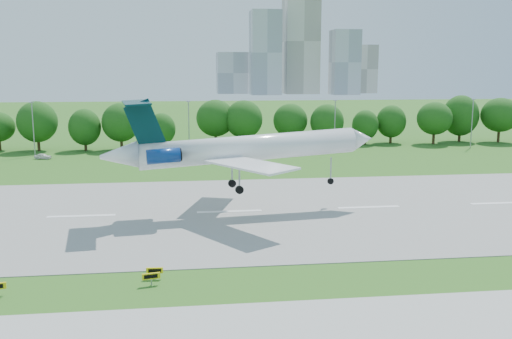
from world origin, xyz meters
name	(u,v)px	position (x,y,z in m)	size (l,w,h in m)	color
ground	(33,286)	(0.00, 0.00, 0.00)	(600.00, 600.00, 0.00)	#296019
runway	(81,216)	(0.00, 25.00, 0.04)	(400.00, 45.00, 0.08)	gray
tree_line	(128,124)	(0.00, 92.00, 6.19)	(288.40, 8.40, 10.40)	#382314
light_poles	(112,127)	(-2.50, 82.00, 6.34)	(175.90, 0.25, 12.19)	gray
skyline	(296,54)	(100.16, 390.61, 30.46)	(127.00, 52.00, 80.00)	#B2B2B7
airliner	(236,148)	(20.97, 24.73, 8.98)	(38.35, 27.68, 12.79)	white
taxi_sign_centre	(155,271)	(10.99, 0.39, 0.83)	(1.60, 0.28, 1.12)	gray
taxi_sign_right	(151,276)	(10.76, -1.19, 0.87)	(1.67, 0.55, 1.17)	gray
service_vehicle_b	(43,156)	(-17.05, 76.83, 0.62)	(1.46, 3.64, 1.24)	silver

